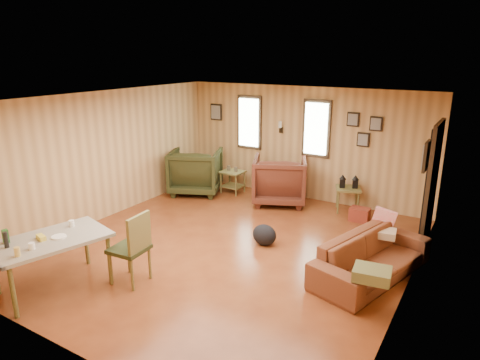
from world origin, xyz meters
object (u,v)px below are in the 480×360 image
Objects in this scene: recliner_brown at (280,178)px; end_table at (233,178)px; side_table at (348,187)px; recliner_green at (196,169)px; sofa at (373,251)px; dining_table at (50,243)px.

recliner_brown is 1.22m from end_table.
recliner_brown is at bearing -169.95° from side_table.
end_table is (0.71, 0.42, -0.20)m from recliner_green.
sofa is at bearing -30.82° from end_table.
dining_table is (0.84, -4.31, 0.11)m from recliner_green.
recliner_green is 3.36m from side_table.
end_table is (-3.70, 2.20, -0.05)m from sofa.
end_table is at bearing -175.99° from side_table.
recliner_green reaches higher than end_table.
recliner_green is at bearing 116.13° from dining_table.
recliner_green is at bearing -169.62° from side_table.
recliner_green is 1.78× the size of end_table.
recliner_green is (-4.41, 1.78, 0.16)m from sofa.
recliner_brown is 1.42m from side_table.
end_table is 2.60m from side_table.
dining_table is (-2.46, -4.91, 0.15)m from side_table.
recliner_brown reaches higher than end_table.
recliner_green is 1.46× the size of side_table.
recliner_green reaches higher than dining_table.
dining_table is at bearing -116.65° from side_table.
side_table is 5.50m from dining_table.
sofa is at bearing 115.17° from recliner_brown.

